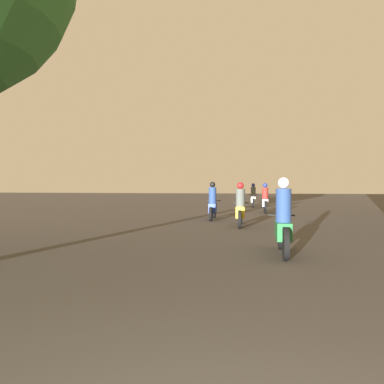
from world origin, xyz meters
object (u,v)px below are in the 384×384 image
Objects in this scene: motorcycle_silver at (265,201)px; motorcycle_white at (253,197)px; motorcycle_yellow at (240,209)px; motorcycle_green at (283,224)px; motorcycle_blue at (213,204)px.

motorcycle_white is at bearing 105.85° from motorcycle_silver.
motorcycle_yellow is at bearing -82.99° from motorcycle_white.
motorcycle_green is at bearing -75.93° from motorcycle_yellow.
motorcycle_white is at bearing 87.98° from motorcycle_green.
motorcycle_blue reaches higher than motorcycle_yellow.
motorcycle_yellow reaches higher than motorcycle_white.
motorcycle_green is 11.95m from motorcycle_silver.
motorcycle_blue reaches higher than motorcycle_white.
motorcycle_green is 0.95× the size of motorcycle_yellow.
motorcycle_yellow is at bearing -90.34° from motorcycle_silver.
motorcycle_green is 0.97× the size of motorcycle_silver.
motorcycle_blue is 0.98× the size of motorcycle_white.
motorcycle_silver is 0.98× the size of motorcycle_white.
motorcycle_blue is at bearing 120.30° from motorcycle_yellow.
motorcycle_yellow is (-1.06, 5.25, -0.02)m from motorcycle_green.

